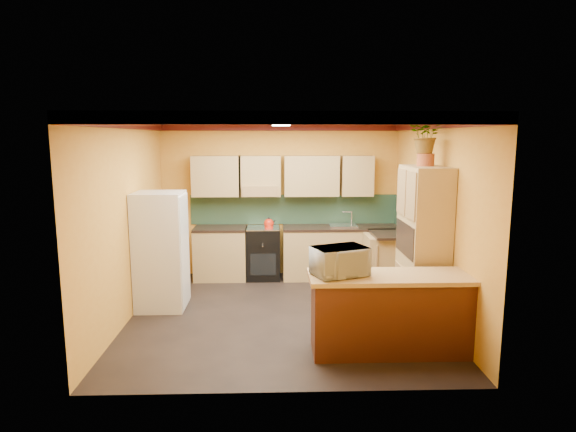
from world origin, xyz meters
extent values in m
plane|color=black|center=(0.00, 0.00, 0.00)|extent=(4.20, 4.20, 0.00)
cube|color=white|center=(0.00, 0.00, 2.70)|extent=(4.20, 4.20, 0.04)
cube|color=gold|center=(0.00, 2.10, 1.35)|extent=(4.20, 0.04, 2.70)
cube|color=gold|center=(0.00, -2.10, 1.35)|extent=(4.20, 0.04, 2.70)
cube|color=gold|center=(-2.10, 0.00, 1.35)|extent=(0.04, 4.20, 2.70)
cube|color=gold|center=(2.10, 0.00, 1.35)|extent=(0.04, 4.20, 2.70)
cube|color=#223E2F|center=(0.25, 2.09, 1.19)|extent=(3.70, 0.02, 0.53)
cube|color=#223E2F|center=(2.09, 1.40, 1.19)|extent=(0.02, 1.40, 0.53)
cube|color=tan|center=(0.10, 1.93, 1.80)|extent=(3.10, 0.34, 0.70)
cylinder|color=white|center=(0.00, 0.60, 2.66)|extent=(0.26, 0.26, 0.06)
cube|color=tan|center=(0.33, 1.80, 0.44)|extent=(3.65, 0.60, 0.88)
cube|color=black|center=(0.33, 1.80, 0.90)|extent=(3.65, 0.62, 0.04)
cube|color=black|center=(-0.30, 1.80, 0.46)|extent=(0.58, 0.58, 0.91)
cube|color=silver|center=(1.10, 1.80, 0.94)|extent=(0.48, 0.40, 0.03)
cube|color=tan|center=(1.80, 1.18, 0.44)|extent=(0.60, 0.80, 0.88)
cube|color=black|center=(1.80, 1.18, 0.90)|extent=(0.62, 0.80, 0.04)
cube|color=silver|center=(-1.75, 0.35, 0.85)|extent=(0.68, 0.66, 1.70)
cube|color=tan|center=(1.85, -0.33, 1.05)|extent=(0.48, 0.90, 2.10)
cylinder|color=#984724|center=(1.85, -0.28, 2.18)|extent=(0.22, 0.22, 0.16)
imported|color=tan|center=(1.85, -0.28, 2.50)|extent=(0.53, 0.50, 0.48)
cube|color=#512212|center=(1.23, -1.24, 0.44)|extent=(1.80, 0.55, 0.88)
cube|color=tan|center=(1.23, -1.24, 0.91)|extent=(1.90, 0.65, 0.05)
imported|color=silver|center=(0.62, -1.24, 1.09)|extent=(0.69, 0.59, 0.32)
camera|label=1|loc=(-0.12, -6.46, 2.47)|focal=30.00mm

